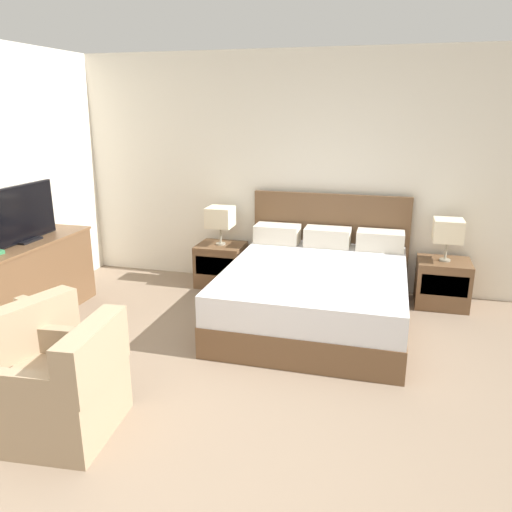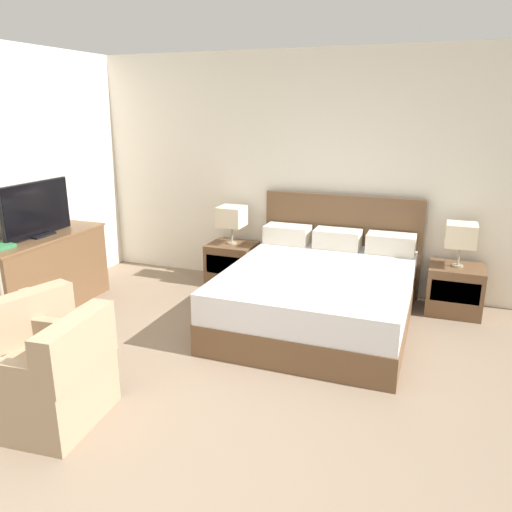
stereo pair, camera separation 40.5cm
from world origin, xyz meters
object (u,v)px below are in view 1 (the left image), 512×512
object	(u,v)px
nightstand_left	(221,265)
dresser	(31,279)
armchair_companion	(64,392)
tv	(23,215)
armchair_by_window	(17,356)
table_lamp_right	(448,231)
table_lamp_left	(220,217)
bed	(316,290)
nightstand_right	(442,283)

from	to	relation	value
nightstand_left	dresser	world-z (taller)	dresser
armchair_companion	tv	bearing A→B (deg)	133.38
dresser	armchair_by_window	world-z (taller)	dresser
table_lamp_right	dresser	distance (m)	4.19
table_lamp_right	armchair_companion	world-z (taller)	table_lamp_right
table_lamp_right	tv	distance (m)	4.18
nightstand_left	table_lamp_left	size ratio (longest dim) A/B	1.21
nightstand_left	tv	xyz separation A→B (m)	(-1.48, -1.39, 0.80)
dresser	tv	size ratio (longest dim) A/B	1.67
tv	armchair_companion	world-z (taller)	tv
bed	dresser	bearing A→B (deg)	-165.90
table_lamp_right	armchair_by_window	world-z (taller)	table_lamp_right
tv	armchair_by_window	world-z (taller)	tv
nightstand_left	table_lamp_right	bearing A→B (deg)	0.03
bed	nightstand_right	bearing A→B (deg)	30.10
table_lamp_right	dresser	size ratio (longest dim) A/B	0.31
nightstand_left	armchair_companion	bearing A→B (deg)	-91.07
bed	table_lamp_right	size ratio (longest dim) A/B	4.65
dresser	armchair_companion	size ratio (longest dim) A/B	1.89
dresser	tv	distance (m)	0.64
bed	nightstand_right	xyz separation A→B (m)	(1.23, 0.71, -0.06)
table_lamp_left	dresser	bearing A→B (deg)	-136.82
armchair_by_window	armchair_companion	size ratio (longest dim) A/B	1.12
tv	armchair_companion	bearing A→B (deg)	-46.62
dresser	nightstand_left	bearing A→B (deg)	43.15
dresser	armchair_by_window	bearing A→B (deg)	-55.91
table_lamp_left	armchair_companion	bearing A→B (deg)	-91.07
table_lamp_right	armchair_by_window	xyz separation A→B (m)	(-3.13, -2.58, -0.53)
bed	table_lamp_left	xyz separation A→B (m)	(-1.23, 0.71, 0.51)
nightstand_right	bed	bearing A→B (deg)	-149.90
nightstand_right	armchair_by_window	bearing A→B (deg)	-140.46
nightstand_right	armchair_companion	bearing A→B (deg)	-130.80
bed	nightstand_left	bearing A→B (deg)	149.90
nightstand_right	table_lamp_right	distance (m)	0.56
table_lamp_left	tv	size ratio (longest dim) A/B	0.51
tv	dresser	bearing A→B (deg)	151.05
bed	nightstand_left	xyz separation A→B (m)	(-1.23, 0.71, -0.06)
table_lamp_right	dresser	world-z (taller)	table_lamp_right
bed	tv	world-z (taller)	tv
nightstand_left	bed	bearing A→B (deg)	-30.10
table_lamp_left	armchair_by_window	distance (m)	2.72
dresser	armchair_companion	distance (m)	2.08
table_lamp_right	tv	size ratio (longest dim) A/B	0.51
armchair_by_window	bed	bearing A→B (deg)	44.54
armchair_by_window	armchair_companion	distance (m)	0.70
table_lamp_left	dresser	xyz separation A→B (m)	(-1.48, -1.39, -0.41)
table_lamp_right	dresser	bearing A→B (deg)	-160.52
table_lamp_right	tv	bearing A→B (deg)	-160.49
nightstand_left	nightstand_right	distance (m)	2.45
tv	armchair_companion	xyz separation A→B (m)	(1.43, -1.51, -0.76)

